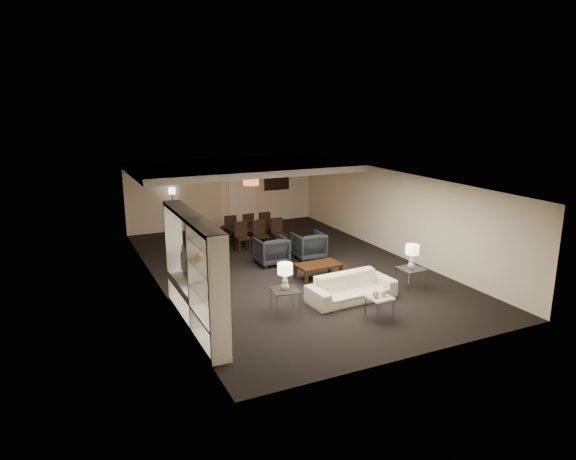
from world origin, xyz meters
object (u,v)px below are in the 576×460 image
(table_lamp_left, at_px, (285,277))
(vase_blue, at_px, (212,295))
(armchair_left, at_px, (271,251))
(vase_amber, at_px, (198,256))
(pendant_light, at_px, (251,181))
(chair_nr, at_px, (279,233))
(side_table_right, at_px, (411,279))
(television, at_px, (184,265))
(chair_fr, at_px, (263,224))
(coffee_table, at_px, (318,271))
(chair_nm, at_px, (261,235))
(side_table_left, at_px, (285,301))
(floor_lamp, at_px, (173,211))
(dining_table, at_px, (253,235))
(chair_nl, at_px, (243,237))
(marble_table, at_px, (379,307))
(sofa, at_px, (352,288))
(floor_speaker, at_px, (220,269))
(table_lamp_right, at_px, (412,257))
(armchair_right, at_px, (309,246))
(chair_fl, at_px, (229,228))

(table_lamp_left, xyz_separation_m, vase_blue, (-1.96, -1.13, 0.32))
(armchair_left, height_order, vase_amber, vase_amber)
(pendant_light, height_order, chair_nr, pendant_light)
(side_table_right, relative_size, vase_amber, 3.43)
(television, height_order, chair_nr, television)
(armchair_left, height_order, side_table_right, armchair_left)
(chair_fr, bearing_deg, vase_amber, 61.79)
(coffee_table, relative_size, chair_nm, 1.26)
(vase_blue, bearing_deg, side_table_left, 29.98)
(vase_blue, relative_size, floor_lamp, 0.11)
(dining_table, bearing_deg, table_lamp_left, -107.67)
(vase_blue, xyz_separation_m, chair_nl, (2.76, 5.90, -0.69))
(vase_amber, bearing_deg, marble_table, -12.33)
(sofa, xyz_separation_m, chair_nr, (0.30, 4.77, 0.15))
(vase_blue, distance_m, vase_amber, 0.97)
(sofa, relative_size, marble_table, 4.37)
(floor_speaker, height_order, chair_nl, floor_speaker)
(sofa, distance_m, table_lamp_right, 1.78)
(side_table_right, bearing_deg, armchair_right, 108.43)
(table_lamp_left, xyz_separation_m, vase_amber, (-1.96, -0.30, 0.81))
(vase_amber, bearing_deg, chair_fl, 66.55)
(armchair_left, xyz_separation_m, vase_amber, (-3.06, -3.60, 1.25))
(sofa, height_order, vase_amber, vase_amber)
(coffee_table, distance_m, side_table_left, 2.34)
(sofa, bearing_deg, coffee_table, 86.40)
(chair_nm, relative_size, chair_nr, 1.00)
(pendant_light, height_order, side_table_left, pendant_light)
(side_table_left, bearing_deg, floor_lamp, 94.30)
(pendant_light, bearing_deg, vase_amber, -119.03)
(table_lamp_right, height_order, chair_nm, table_lamp_right)
(vase_amber, distance_m, chair_fl, 7.04)
(side_table_left, relative_size, floor_lamp, 0.36)
(armchair_right, relative_size, vase_blue, 4.76)
(chair_fl, distance_m, floor_lamp, 2.33)
(table_lamp_right, relative_size, dining_table, 0.34)
(armchair_left, height_order, chair_nl, chair_nl)
(coffee_table, distance_m, vase_blue, 4.66)
(coffee_table, relative_size, side_table_right, 2.00)
(coffee_table, height_order, vase_blue, vase_blue)
(chair_nl, bearing_deg, chair_nm, 1.87)
(sofa, relative_size, armchair_right, 2.45)
(marble_table, bearing_deg, armchair_right, 82.23)
(dining_table, distance_m, chair_fr, 0.90)
(side_table_left, bearing_deg, dining_table, 75.50)
(chair_fr, bearing_deg, table_lamp_left, 75.42)
(vase_amber, height_order, floor_speaker, vase_amber)
(side_table_right, xyz_separation_m, floor_speaker, (-4.30, 1.72, 0.35))
(side_table_left, height_order, chair_nl, chair_nl)
(pendant_light, distance_m, television, 6.36)
(table_lamp_left, relative_size, chair_fr, 0.65)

